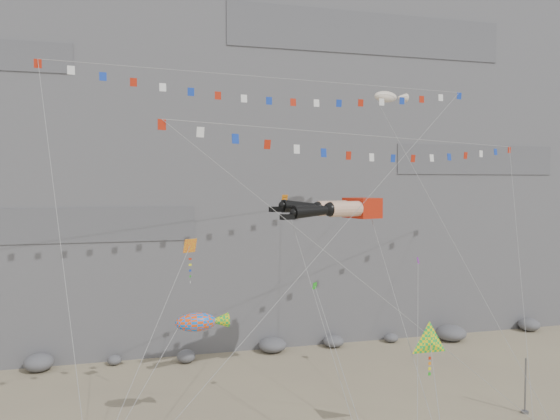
# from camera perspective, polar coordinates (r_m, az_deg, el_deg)

# --- Properties ---
(cliff) EXTENTS (80.00, 28.00, 50.00)m
(cliff) POSITION_cam_1_polar(r_m,az_deg,el_deg) (65.05, -4.11, 11.11)
(cliff) COLOR slate
(cliff) RESTS_ON ground
(talus_boulders) EXTENTS (60.00, 3.00, 1.20)m
(talus_boulders) POSITION_cam_1_polar(r_m,az_deg,el_deg) (51.90, -0.78, -13.96)
(talus_boulders) COLOR slate
(talus_boulders) RESTS_ON ground
(anchor_pole_right) EXTENTS (0.12, 0.12, 3.78)m
(anchor_pole_right) POSITION_cam_1_polar(r_m,az_deg,el_deg) (42.09, 24.26, -16.40)
(anchor_pole_right) COLOR slate
(anchor_pole_right) RESTS_ON ground
(legs_kite) EXTENTS (8.45, 15.47, 19.61)m
(legs_kite) POSITION_cam_1_polar(r_m,az_deg,el_deg) (38.74, 5.96, 0.14)
(legs_kite) COLOR #B31F0B
(legs_kite) RESTS_ON ground
(flag_banner_upper) EXTENTS (32.16, 14.58, 29.06)m
(flag_banner_upper) POSITION_cam_1_polar(r_m,az_deg,el_deg) (40.75, 0.11, 13.55)
(flag_banner_upper) COLOR #B31F0B
(flag_banner_upper) RESTS_ON ground
(flag_banner_lower) EXTENTS (30.94, 13.26, 21.51)m
(flag_banner_lower) POSITION_cam_1_polar(r_m,az_deg,el_deg) (39.10, 10.71, 7.50)
(flag_banner_lower) COLOR #B31F0B
(flag_banner_lower) RESTS_ON ground
(harlequin_kite) EXTENTS (7.25, 10.04, 15.80)m
(harlequin_kite) POSITION_cam_1_polar(r_m,az_deg,el_deg) (36.30, -9.41, -3.77)
(harlequin_kite) COLOR red
(harlequin_kite) RESTS_ON ground
(fish_windsock) EXTENTS (8.16, 5.69, 10.67)m
(fish_windsock) POSITION_cam_1_polar(r_m,az_deg,el_deg) (34.09, -8.79, -11.52)
(fish_windsock) COLOR #F5490C
(fish_windsock) RESTS_ON ground
(delta_kite) EXTENTS (3.33, 5.71, 8.64)m
(delta_kite) POSITION_cam_1_polar(r_m,az_deg,el_deg) (33.68, 15.42, -13.23)
(delta_kite) COLOR yellow
(delta_kite) RESTS_ON ground
(blimp_windsock) EXTENTS (7.95, 13.06, 26.24)m
(blimp_windsock) POSITION_cam_1_polar(r_m,az_deg,el_deg) (45.91, 11.03, 11.43)
(blimp_windsock) COLOR #F3E1C8
(blimp_windsock) RESTS_ON ground
(small_kite_a) EXTENTS (2.03, 12.04, 18.51)m
(small_kite_a) POSITION_cam_1_polar(r_m,az_deg,el_deg) (38.70, 0.65, 0.76)
(small_kite_a) COLOR orange
(small_kite_a) RESTS_ON ground
(small_kite_b) EXTENTS (6.86, 11.90, 16.11)m
(small_kite_b) POSITION_cam_1_polar(r_m,az_deg,el_deg) (42.43, 14.23, -5.44)
(small_kite_b) COLOR purple
(small_kite_b) RESTS_ON ground
(small_kite_c) EXTENTS (1.14, 9.47, 12.54)m
(small_kite_c) POSITION_cam_1_polar(r_m,az_deg,el_deg) (35.84, 3.77, -8.28)
(small_kite_c) COLOR green
(small_kite_c) RESTS_ON ground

